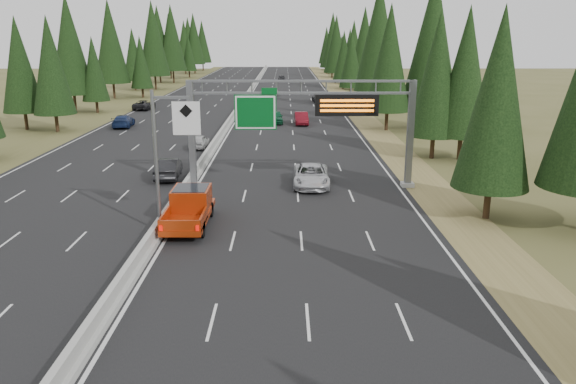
# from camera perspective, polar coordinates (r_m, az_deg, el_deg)

# --- Properties ---
(road) EXTENTS (32.00, 260.00, 0.08)m
(road) POSITION_cam_1_polar(r_m,az_deg,el_deg) (86.24, -5.07, 8.23)
(road) COLOR black
(road) RESTS_ON ground
(shoulder_right) EXTENTS (3.60, 260.00, 0.06)m
(shoulder_right) POSITION_cam_1_polar(r_m,az_deg,el_deg) (86.61, 6.87, 8.20)
(shoulder_right) COLOR olive
(shoulder_right) RESTS_ON ground
(shoulder_left) EXTENTS (3.60, 260.00, 0.06)m
(shoulder_left) POSITION_cam_1_polar(r_m,az_deg,el_deg) (89.49, -16.62, 7.91)
(shoulder_left) COLOR brown
(shoulder_left) RESTS_ON ground
(median_barrier) EXTENTS (0.70, 260.00, 0.85)m
(median_barrier) POSITION_cam_1_polar(r_m,az_deg,el_deg) (86.19, -5.08, 8.48)
(median_barrier) COLOR #9A9A94
(median_barrier) RESTS_ON road
(sign_gantry) EXTENTS (16.75, 0.98, 7.80)m
(sign_gantry) POSITION_cam_1_polar(r_m,az_deg,el_deg) (40.57, 2.27, 7.62)
(sign_gantry) COLOR slate
(sign_gantry) RESTS_ON road
(hov_sign_pole) EXTENTS (2.80, 0.50, 8.00)m
(hov_sign_pole) POSITION_cam_1_polar(r_m,az_deg,el_deg) (31.52, -12.29, 4.00)
(hov_sign_pole) COLOR slate
(hov_sign_pole) RESTS_ON road
(tree_row_right) EXTENTS (11.20, 241.89, 18.95)m
(tree_row_right) POSITION_cam_1_polar(r_m,az_deg,el_deg) (78.08, 11.18, 13.83)
(tree_row_right) COLOR black
(tree_row_right) RESTS_ON ground
(tree_row_left) EXTENTS (11.40, 238.78, 18.48)m
(tree_row_left) POSITION_cam_1_polar(r_m,az_deg,el_deg) (90.39, -19.80, 13.68)
(tree_row_left) COLOR black
(tree_row_left) RESTS_ON ground
(silver_minivan) EXTENTS (2.76, 5.72, 1.57)m
(silver_minivan) POSITION_cam_1_polar(r_m,az_deg,el_deg) (41.76, 2.38, 1.69)
(silver_minivan) COLOR silver
(silver_minivan) RESTS_ON road
(red_pickup) EXTENTS (2.28, 6.37, 2.08)m
(red_pickup) POSITION_cam_1_polar(r_m,az_deg,el_deg) (33.65, -9.90, -1.29)
(red_pickup) COLOR black
(red_pickup) RESTS_ON road
(car_ahead_green) EXTENTS (2.10, 4.80, 1.61)m
(car_ahead_green) POSITION_cam_1_polar(r_m,az_deg,el_deg) (72.90, -1.30, 7.64)
(car_ahead_green) COLOR #124F2F
(car_ahead_green) RESTS_ON road
(car_ahead_dkred) EXTENTS (1.79, 4.74, 1.54)m
(car_ahead_dkred) POSITION_cam_1_polar(r_m,az_deg,el_deg) (71.88, 1.36, 7.50)
(car_ahead_dkred) COLOR maroon
(car_ahead_dkred) RESTS_ON road
(car_ahead_dkgrey) EXTENTS (2.25, 5.01, 1.43)m
(car_ahead_dkgrey) POSITION_cam_1_polar(r_m,az_deg,el_deg) (97.32, 3.14, 9.53)
(car_ahead_dkgrey) COLOR black
(car_ahead_dkgrey) RESTS_ON road
(car_ahead_white) EXTENTS (2.49, 4.87, 1.31)m
(car_ahead_white) POSITION_cam_1_polar(r_m,az_deg,el_deg) (108.22, -1.68, 10.11)
(car_ahead_white) COLOR silver
(car_ahead_white) RESTS_ON road
(car_ahead_far) EXTENTS (2.03, 4.56, 1.52)m
(car_ahead_far) POSITION_cam_1_polar(r_m,az_deg,el_deg) (144.23, -0.64, 11.49)
(car_ahead_far) COLOR black
(car_ahead_far) RESTS_ON road
(car_onc_near) EXTENTS (2.01, 4.94, 1.59)m
(car_onc_near) POSITION_cam_1_polar(r_m,az_deg,el_deg) (45.03, -12.06, 2.39)
(car_onc_near) COLOR black
(car_onc_near) RESTS_ON road
(car_onc_blue) EXTENTS (2.53, 5.34, 1.50)m
(car_onc_blue) POSITION_cam_1_polar(r_m,az_deg,el_deg) (72.56, -16.38, 6.94)
(car_onc_blue) COLOR #16264F
(car_onc_blue) RESTS_ON road
(car_onc_white) EXTENTS (1.83, 4.05, 1.35)m
(car_onc_white) POSITION_cam_1_polar(r_m,az_deg,el_deg) (57.02, -9.02, 5.12)
(car_onc_white) COLOR #BCBCBC
(car_onc_white) RESTS_ON road
(car_onc_far) EXTENTS (2.82, 5.34, 1.43)m
(car_onc_far) POSITION_cam_1_polar(r_m,az_deg,el_deg) (89.66, -14.40, 8.57)
(car_onc_far) COLOR black
(car_onc_far) RESTS_ON road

